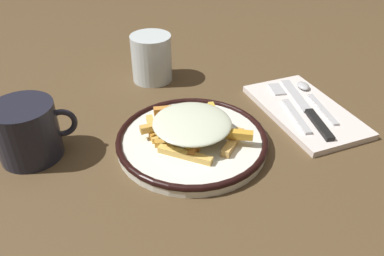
% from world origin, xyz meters
% --- Properties ---
extents(ground_plane, '(2.60, 2.60, 0.00)m').
position_xyz_m(ground_plane, '(0.00, 0.00, 0.00)').
color(ground_plane, brown).
extents(plate, '(0.25, 0.25, 0.02)m').
position_xyz_m(plate, '(0.00, 0.00, 0.01)').
color(plate, white).
rests_on(plate, ground_plane).
extents(fries_heap, '(0.17, 0.16, 0.04)m').
position_xyz_m(fries_heap, '(0.00, 0.00, 0.04)').
color(fries_heap, '#E6B452').
rests_on(fries_heap, plate).
extents(napkin, '(0.15, 0.24, 0.01)m').
position_xyz_m(napkin, '(0.23, 0.03, 0.01)').
color(napkin, silver).
rests_on(napkin, ground_plane).
extents(fork, '(0.04, 0.18, 0.01)m').
position_xyz_m(fork, '(0.20, 0.04, 0.01)').
color(fork, silver).
rests_on(fork, napkin).
extents(knife, '(0.05, 0.21, 0.01)m').
position_xyz_m(knife, '(0.22, 0.01, 0.01)').
color(knife, black).
rests_on(knife, napkin).
extents(spoon, '(0.03, 0.15, 0.01)m').
position_xyz_m(spoon, '(0.26, 0.06, 0.02)').
color(spoon, silver).
rests_on(spoon, napkin).
extents(water_glass, '(0.08, 0.08, 0.10)m').
position_xyz_m(water_glass, '(-0.01, 0.25, 0.05)').
color(water_glass, silver).
rests_on(water_glass, ground_plane).
extents(coffee_mug, '(0.12, 0.10, 0.09)m').
position_xyz_m(coffee_mug, '(-0.25, 0.06, 0.05)').
color(coffee_mug, '#1E1F2C').
rests_on(coffee_mug, ground_plane).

